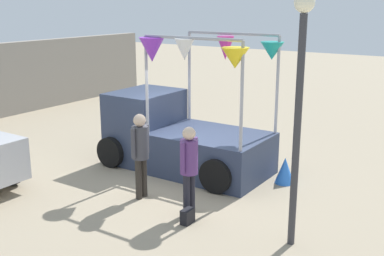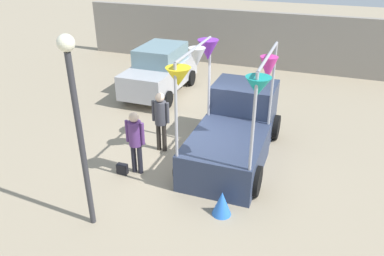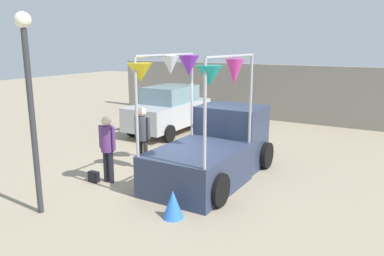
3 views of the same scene
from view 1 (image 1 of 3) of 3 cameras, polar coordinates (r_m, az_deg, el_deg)
name	(u,v)px [view 1 (image 1 of 3)]	position (r m, az deg, el deg)	size (l,w,h in m)	color
ground_plane	(181,182)	(11.08, -1.29, -6.38)	(60.00, 60.00, 0.00)	gray
vendor_truck	(176,132)	(11.86, -1.88, -0.50)	(2.48, 4.12, 3.30)	#2D3851
person_customer	(189,162)	(9.09, -0.35, -4.07)	(0.53, 0.34, 1.75)	black
person_vendor	(140,147)	(9.92, -6.14, -2.31)	(0.53, 0.34, 1.80)	#2D2823
handbag	(188,216)	(9.06, -0.54, -10.41)	(0.28, 0.16, 0.28)	black
street_lamp	(300,88)	(7.73, 12.63, 4.65)	(0.32, 0.32, 4.14)	#333338
folded_kite_bundle_azure	(285,170)	(11.11, 10.94, -4.96)	(0.44, 0.44, 0.60)	blue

